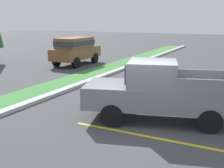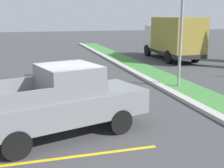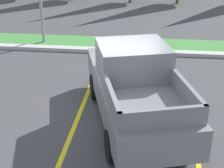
{
  "view_description": "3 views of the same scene",
  "coord_description": "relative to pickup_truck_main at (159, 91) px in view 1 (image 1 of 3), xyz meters",
  "views": [
    {
      "loc": [
        -8.57,
        -3.17,
        3.49
      ],
      "look_at": [
        0.31,
        1.32,
        1.19
      ],
      "focal_mm": 45.42,
      "sensor_mm": 36.0,
      "label": 1
    },
    {
      "loc": [
        9.01,
        -1.18,
        3.51
      ],
      "look_at": [
        0.11,
        1.32,
        1.35
      ],
      "focal_mm": 46.87,
      "sensor_mm": 36.0,
      "label": 2
    },
    {
      "loc": [
        0.92,
        -8.18,
        4.8
      ],
      "look_at": [
        -0.06,
        0.24,
        0.78
      ],
      "focal_mm": 52.94,
      "sensor_mm": 36.0,
      "label": 3
    }
  ],
  "objects": [
    {
      "name": "parking_line_near",
      "position": [
        -1.54,
        -0.05,
        -1.04
      ],
      "size": [
        0.12,
        4.8,
        0.01
      ],
      "primitive_type": "cube",
      "color": "yellow",
      "rests_on": "ground"
    },
    {
      "name": "parking_line_far",
      "position": [
        1.56,
        -0.05,
        -1.04
      ],
      "size": [
        0.12,
        4.8,
        0.01
      ],
      "primitive_type": "cube",
      "color": "yellow",
      "rests_on": "ground"
    },
    {
      "name": "suv_distant",
      "position": [
        8.97,
        9.49,
        0.2
      ],
      "size": [
        4.63,
        2.03,
        2.1
      ],
      "color": "black",
      "rests_on": "ground"
    },
    {
      "name": "curb_strip",
      "position": [
        -0.6,
        5.36,
        -0.97
      ],
      "size": [
        56.0,
        0.4,
        0.15
      ],
      "primitive_type": "cube",
      "color": "#B2B2AD",
      "rests_on": "ground"
    },
    {
      "name": "pickup_truck_main",
      "position": [
        0.0,
        0.0,
        0.0
      ],
      "size": [
        3.28,
        5.54,
        2.1
      ],
      "color": "black",
      "rests_on": "ground"
    },
    {
      "name": "ground_plane",
      "position": [
        -0.6,
        0.36,
        -1.04
      ],
      "size": [
        120.0,
        120.0,
        0.0
      ],
      "primitive_type": "plane",
      "color": "#424244"
    },
    {
      "name": "grass_median",
      "position": [
        -0.6,
        6.46,
        -1.01
      ],
      "size": [
        56.0,
        1.8,
        0.06
      ],
      "primitive_type": "cube",
      "color": "#42843D",
      "rests_on": "ground"
    }
  ]
}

